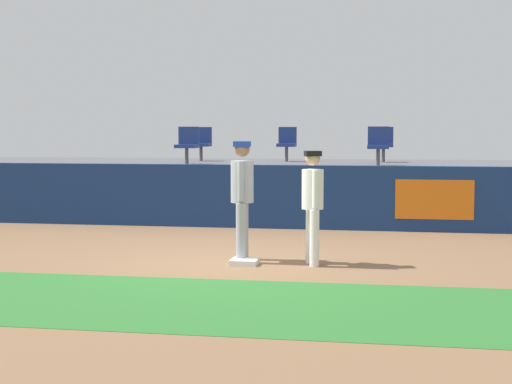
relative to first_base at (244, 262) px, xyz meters
The scene contains 12 objects.
ground_plane 0.25m from the first_base, 155.65° to the left, with size 60.00×60.00×0.00m, color #846042.
grass_foreground_strip 2.61m from the first_base, 94.92° to the right, with size 18.00×2.80×0.01m, color #2D722D.
first_base is the anchor object (origin of this frame).
player_fielder_home 1.37m from the first_base, ahead, with size 0.40×0.55×1.69m.
player_runner_visitor 1.06m from the first_base, 106.98° to the left, with size 0.37×0.51×1.82m.
field_wall 4.35m from the first_base, 92.77° to the left, with size 18.00×0.26×1.29m.
bleacher_platform 6.90m from the first_base, 91.87° to the left, with size 18.00×4.80×1.23m, color #59595E.
seat_back_left 8.12m from the first_base, 108.38° to the left, with size 0.45×0.44×0.84m.
seat_back_right 7.97m from the first_base, 75.49° to the left, with size 0.46×0.44×0.84m.
seat_front_left 6.44m from the first_base, 112.61° to the left, with size 0.47×0.44×0.84m.
seat_back_center 7.73m from the first_base, 92.82° to the left, with size 0.44×0.44×0.84m.
seat_front_right 6.26m from the first_base, 72.08° to the left, with size 0.46×0.44×0.84m.
Camera 1 is at (2.33, -11.21, 1.98)m, focal length 54.12 mm.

